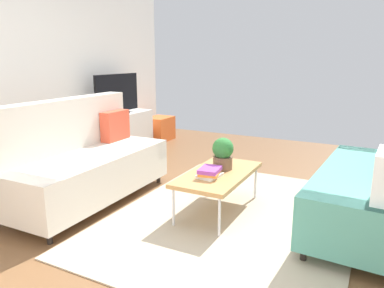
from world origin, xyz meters
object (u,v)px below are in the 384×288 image
couch_green (378,184)px  tv_console (118,133)px  couch_beige (83,161)px  table_book_0 (210,175)px  storage_trunk (160,129)px  vase_1 (98,113)px  coffee_table (218,175)px  potted_plant (223,153)px  tv (117,95)px  vase_0 (89,114)px  bottle_0 (110,109)px

couch_green → tv_console: couch_green is taller
couch_beige → tv_console: (1.82, 0.99, -0.12)m
tv_console → table_book_0: size_ratio=5.83×
couch_beige → storage_trunk: size_ratio=3.68×
couch_beige → tv_console: 2.07m
vase_1 → coffee_table: bearing=-112.7°
couch_green → potted_plant: (-0.16, 1.43, 0.15)m
coffee_table → tv_console: tv_console is taller
table_book_0 → tv: bearing=56.0°
tv_console → table_book_0: 2.88m
tv_console → vase_0: vase_0 is taller
potted_plant → vase_0: (0.73, 2.45, 0.13)m
coffee_table → vase_1: (1.03, 2.46, 0.32)m
couch_green → bottle_0: (0.93, 3.79, 0.32)m
coffee_table → table_book_0: table_book_0 is taller
vase_1 → bottle_0: bottle_0 is taller
table_book_0 → vase_1: size_ratio=1.73×
tv → vase_1: bearing=170.0°
tv → table_book_0: bearing=-124.0°
coffee_table → storage_trunk: size_ratio=2.12×
coffee_table → tv: (1.43, 2.39, 0.56)m
potted_plant → bottle_0: bottle_0 is taller
coffee_table → vase_1: 2.69m
couch_green → tv_console: size_ratio=1.39×
storage_trunk → bottle_0: bottle_0 is taller
couch_beige → tv_console: couch_beige is taller
vase_0 → vase_1: 0.18m
couch_beige → bottle_0: bearing=-150.2°
coffee_table → storage_trunk: 3.43m
couch_beige → coffee_table: 1.47m
tv_console → bottle_0: (-0.22, -0.04, 0.44)m
tv_console → potted_plant: potted_plant is taller
couch_green → bottle_0: size_ratio=8.28×
tv → table_book_0: (-1.60, -2.38, -0.52)m
coffee_table → bottle_0: size_ratio=4.68×
couch_beige → couch_green: size_ratio=0.98×
vase_0 → bottle_0: bottle_0 is taller
tv_console → potted_plant: 2.75m
couch_green → table_book_0: bearing=110.9°
tv_console → vase_0: size_ratio=9.12×
storage_trunk → vase_0: size_ratio=3.39×
tv → storage_trunk: bearing=-4.2°
tv → potted_plant: 2.74m
couch_green → vase_1: size_ratio=14.00×
potted_plant → table_book_0: bearing=178.5°
couch_beige → vase_0: couch_beige is taller
table_book_0 → bottle_0: size_ratio=1.02×
coffee_table → vase_0: size_ratio=7.17×
bottle_0 → coffee_table: bearing=-117.1°
table_book_0 → potted_plant: bearing=-1.5°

